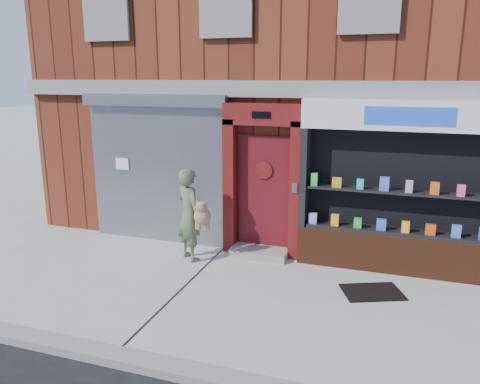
% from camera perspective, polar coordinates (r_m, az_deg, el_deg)
% --- Properties ---
extents(ground, '(80.00, 80.00, 0.00)m').
position_cam_1_polar(ground, '(7.44, 4.32, -13.09)').
color(ground, '#9E9E99').
rests_on(ground, ground).
extents(curb, '(60.00, 0.30, 0.12)m').
position_cam_1_polar(curb, '(5.65, -1.51, -22.03)').
color(curb, gray).
rests_on(curb, ground).
extents(building, '(12.00, 8.16, 8.00)m').
position_cam_1_polar(building, '(12.54, 11.77, 16.52)').
color(building, '#582114').
rests_on(building, ground).
extents(shutter_bay, '(3.10, 0.30, 3.04)m').
position_cam_1_polar(shutter_bay, '(9.68, -10.05, 3.88)').
color(shutter_bay, gray).
rests_on(shutter_bay, ground).
extents(red_door_bay, '(1.52, 0.58, 2.90)m').
position_cam_1_polar(red_door_bay, '(8.83, 2.77, 1.38)').
color(red_door_bay, '#540E0E').
rests_on(red_door_bay, ground).
extents(pharmacy_bay, '(3.50, 0.41, 3.00)m').
position_cam_1_polar(pharmacy_bay, '(8.49, 19.10, -0.48)').
color(pharmacy_bay, '#582914').
rests_on(pharmacy_bay, ground).
extents(woman, '(0.88, 0.71, 1.75)m').
position_cam_1_polar(woman, '(8.72, -6.07, -2.75)').
color(woman, '#556442').
rests_on(woman, ground).
extents(doormat, '(1.10, 0.96, 0.02)m').
position_cam_1_polar(doormat, '(7.95, 15.79, -11.64)').
color(doormat, black).
rests_on(doormat, ground).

